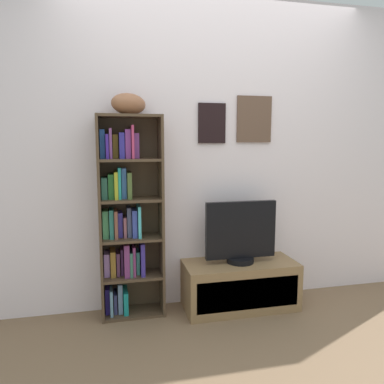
{
  "coord_description": "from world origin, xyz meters",
  "views": [
    {
      "loc": [
        -0.85,
        -1.79,
        1.36
      ],
      "look_at": [
        -0.25,
        0.85,
        0.98
      ],
      "focal_mm": 33.89,
      "sensor_mm": 36.0,
      "label": 1
    }
  ],
  "objects_px": {
    "bookshelf": "(126,218)",
    "tv_stand": "(240,285)",
    "football": "(129,104)",
    "television": "(241,233)"
  },
  "relations": [
    {
      "from": "bookshelf",
      "to": "television",
      "type": "relative_size",
      "value": 2.68
    },
    {
      "from": "bookshelf",
      "to": "football",
      "type": "relative_size",
      "value": 5.33
    },
    {
      "from": "football",
      "to": "television",
      "type": "bearing_deg",
      "value": -5.25
    },
    {
      "from": "bookshelf",
      "to": "tv_stand",
      "type": "height_order",
      "value": "bookshelf"
    },
    {
      "from": "tv_stand",
      "to": "television",
      "type": "bearing_deg",
      "value": 90.0
    },
    {
      "from": "tv_stand",
      "to": "football",
      "type": "bearing_deg",
      "value": 174.68
    },
    {
      "from": "football",
      "to": "television",
      "type": "height_order",
      "value": "football"
    },
    {
      "from": "bookshelf",
      "to": "tv_stand",
      "type": "bearing_deg",
      "value": -6.82
    },
    {
      "from": "football",
      "to": "television",
      "type": "relative_size",
      "value": 0.5
    },
    {
      "from": "football",
      "to": "bookshelf",
      "type": "bearing_deg",
      "value": 145.25
    }
  ]
}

